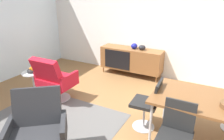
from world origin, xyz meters
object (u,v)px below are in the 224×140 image
at_px(fruit_bowl, 32,71).
at_px(dining_chair_front_left, 176,133).
at_px(vase_cobalt, 142,48).
at_px(side_table_round, 34,81).
at_px(lounge_chair_red, 54,79).
at_px(dining_chair_near_window, 149,102).
at_px(sideboard, 131,59).
at_px(armchair_black_shell, 38,128).
at_px(vase_sculptural_dark, 134,46).
at_px(dining_table, 214,103).

bearing_deg(fruit_bowl, dining_chair_front_left, -9.94).
relative_size(vase_cobalt, dining_chair_front_left, 0.21).
bearing_deg(side_table_round, lounge_chair_red, 4.35).
xyz_separation_m(side_table_round, fruit_bowl, (0.00, 0.00, 0.23)).
height_order(vase_cobalt, side_table_round, vase_cobalt).
bearing_deg(dining_chair_near_window, sideboard, 120.07).
xyz_separation_m(sideboard, fruit_bowl, (-1.36, -2.00, 0.12)).
xyz_separation_m(vase_cobalt, side_table_round, (-1.64, -2.00, -0.46)).
bearing_deg(armchair_black_shell, side_table_round, 139.38).
height_order(vase_cobalt, armchair_black_shell, armchair_black_shell).
relative_size(side_table_round, fruit_bowl, 2.60).
distance_m(vase_sculptural_dark, dining_table, 2.78).
bearing_deg(vase_sculptural_dark, armchair_black_shell, -89.32).
bearing_deg(dining_chair_front_left, dining_table, 57.90).
distance_m(side_table_round, fruit_bowl, 0.23).
xyz_separation_m(sideboard, armchair_black_shell, (0.11, -3.26, 0.03)).
bearing_deg(lounge_chair_red, dining_table, -0.29).
bearing_deg(armchair_black_shell, lounge_chair_red, 125.24).
xyz_separation_m(sideboard, dining_chair_near_window, (1.14, -1.97, 0.03)).
height_order(sideboard, side_table_round, sideboard).
bearing_deg(side_table_round, dining_chair_front_left, -9.93).
bearing_deg(dining_chair_front_left, vase_cobalt, 118.92).
bearing_deg(dining_table, side_table_round, -179.53).
xyz_separation_m(dining_chair_near_window, lounge_chair_red, (-1.95, 0.01, -0.00)).
bearing_deg(sideboard, lounge_chair_red, -112.44).
bearing_deg(fruit_bowl, armchair_black_shell, -40.64).
bearing_deg(dining_chair_near_window, vase_sculptural_dark, 118.51).
bearing_deg(dining_chair_near_window, dining_table, -0.23).
bearing_deg(lounge_chair_red, dining_chair_near_window, -0.31).
relative_size(sideboard, lounge_chair_red, 1.69).
xyz_separation_m(lounge_chair_red, side_table_round, (-0.55, -0.04, -0.15)).
bearing_deg(vase_sculptural_dark, fruit_bowl, -125.47).
relative_size(vase_sculptural_dark, side_table_round, 0.31).
xyz_separation_m(dining_table, dining_chair_front_left, (-0.35, -0.56, -0.23)).
relative_size(vase_sculptural_dark, dining_chair_near_window, 0.19).
bearing_deg(fruit_bowl, sideboard, 55.84).
distance_m(lounge_chair_red, armchair_black_shell, 1.59).
bearing_deg(side_table_round, vase_cobalt, 50.75).
bearing_deg(dining_chair_near_window, fruit_bowl, -179.30).
xyz_separation_m(dining_table, side_table_round, (-3.39, -0.03, -0.38)).
height_order(dining_chair_front_left, lounge_chair_red, lounge_chair_red).
distance_m(dining_table, fruit_bowl, 3.39).
height_order(dining_chair_near_window, side_table_round, dining_chair_near_window).
relative_size(dining_chair_near_window, lounge_chair_red, 0.90).
xyz_separation_m(dining_table, dining_chair_near_window, (-0.89, 0.00, -0.23)).
height_order(vase_sculptural_dark, fruit_bowl, vase_sculptural_dark).
bearing_deg(sideboard, dining_chair_near_window, -59.93).
bearing_deg(armchair_black_shell, vase_cobalt, 87.00).
distance_m(dining_chair_front_left, side_table_round, 3.09).
relative_size(sideboard, fruit_bowl, 8.00).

